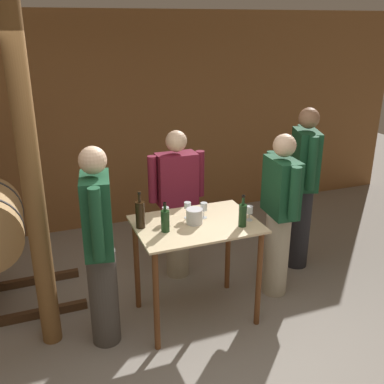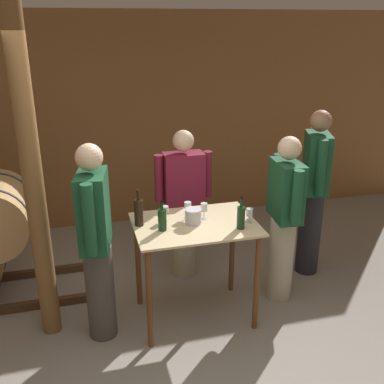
{
  "view_description": "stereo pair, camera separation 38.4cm",
  "coord_description": "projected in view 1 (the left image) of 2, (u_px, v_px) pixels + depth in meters",
  "views": [
    {
      "loc": [
        -1.13,
        -2.56,
        2.56
      ],
      "look_at": [
        0.16,
        0.79,
        1.19
      ],
      "focal_mm": 42.0,
      "sensor_mm": 36.0,
      "label": 1
    },
    {
      "loc": [
        -0.76,
        -2.68,
        2.56
      ],
      "look_at": [
        0.16,
        0.79,
        1.19
      ],
      "focal_mm": 42.0,
      "sensor_mm": 36.0,
      "label": 2
    }
  ],
  "objects": [
    {
      "name": "wine_bottle_center",
      "position": [
        243.0,
        214.0,
        3.75
      ],
      "size": [
        0.07,
        0.07,
        0.28
      ],
      "color": "#193819",
      "rests_on": "tasting_table"
    },
    {
      "name": "wine_glass_near_left",
      "position": [
        166.0,
        211.0,
        3.84
      ],
      "size": [
        0.06,
        0.06,
        0.13
      ],
      "color": "silver",
      "rests_on": "tasting_table"
    },
    {
      "name": "ground_plane",
      "position": [
        209.0,
        369.0,
        3.52
      ],
      "size": [
        14.0,
        14.0,
        0.0
      ],
      "primitive_type": "plane",
      "color": "gray"
    },
    {
      "name": "tasting_table",
      "position": [
        196.0,
        242.0,
        3.91
      ],
      "size": [
        1.05,
        0.75,
        0.94
      ],
      "color": "beige",
      "rests_on": "ground_plane"
    },
    {
      "name": "back_wall",
      "position": [
        118.0,
        123.0,
        5.66
      ],
      "size": [
        8.4,
        0.05,
        2.7
      ],
      "color": "brown",
      "rests_on": "ground_plane"
    },
    {
      "name": "ice_bucket",
      "position": [
        194.0,
        216.0,
        3.82
      ],
      "size": [
        0.14,
        0.14,
        0.13
      ],
      "color": "silver",
      "rests_on": "tasting_table"
    },
    {
      "name": "person_visitor_with_scarf",
      "position": [
        100.0,
        245.0,
        3.53
      ],
      "size": [
        0.29,
        0.58,
        1.71
      ],
      "color": "#4C4742",
      "rests_on": "ground_plane"
    },
    {
      "name": "wine_bottle_far_left",
      "position": [
        140.0,
        214.0,
        3.72
      ],
      "size": [
        0.08,
        0.08,
        0.32
      ],
      "color": "black",
      "rests_on": "tasting_table"
    },
    {
      "name": "wine_glass_far_side",
      "position": [
        250.0,
        210.0,
        3.87
      ],
      "size": [
        0.06,
        0.06,
        0.13
      ],
      "color": "silver",
      "rests_on": "tasting_table"
    },
    {
      "name": "wine_bottle_left",
      "position": [
        165.0,
        220.0,
        3.66
      ],
      "size": [
        0.07,
        0.07,
        0.25
      ],
      "color": "#193819",
      "rests_on": "tasting_table"
    },
    {
      "name": "person_visitor_near_door",
      "position": [
        279.0,
        213.0,
        4.24
      ],
      "size": [
        0.25,
        0.59,
        1.62
      ],
      "color": "#B7AD93",
      "rests_on": "ground_plane"
    },
    {
      "name": "person_host",
      "position": [
        303.0,
        186.0,
        4.72
      ],
      "size": [
        0.34,
        0.56,
        1.76
      ],
      "color": "#232328",
      "rests_on": "ground_plane"
    },
    {
      "name": "person_visitor_bearded",
      "position": [
        177.0,
        202.0,
        4.57
      ],
      "size": [
        0.59,
        0.24,
        1.58
      ],
      "color": "#B7AD93",
      "rests_on": "ground_plane"
    },
    {
      "name": "wine_glass_near_center",
      "position": [
        188.0,
        206.0,
        3.91
      ],
      "size": [
        0.06,
        0.06,
        0.15
      ],
      "color": "silver",
      "rests_on": "tasting_table"
    },
    {
      "name": "wooden_post",
      "position": [
        33.0,
        192.0,
        3.38
      ],
      "size": [
        0.16,
        0.16,
        2.7
      ],
      "color": "brown",
      "rests_on": "ground_plane"
    },
    {
      "name": "wine_glass_near_right",
      "position": [
        204.0,
        207.0,
        3.92
      ],
      "size": [
        0.06,
        0.06,
        0.14
      ],
      "color": "silver",
      "rests_on": "tasting_table"
    }
  ]
}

